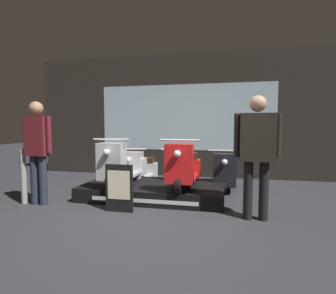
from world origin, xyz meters
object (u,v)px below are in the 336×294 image
at_px(scooter_backrow_1, 181,171).
at_px(street_bollard, 24,176).
at_px(scooter_display_left, 123,165).
at_px(scooter_backrow_2, 224,172).
at_px(person_left_browsing, 37,146).
at_px(scooter_display_right, 184,167).
at_px(person_right_browsing, 257,146).
at_px(scooter_backrow_0, 140,169).
at_px(price_sign_board, 119,188).

relative_size(scooter_backrow_1, street_bollard, 1.66).
bearing_deg(scooter_display_left, scooter_backrow_2, 29.82).
bearing_deg(person_left_browsing, street_bollard, -175.99).
relative_size(scooter_display_right, person_right_browsing, 0.90).
xyz_separation_m(scooter_backrow_0, scooter_backrow_1, (0.95, 0.00, 0.00)).
bearing_deg(scooter_display_right, scooter_display_left, 180.00).
distance_m(scooter_backrow_2, street_bollard, 3.84).
xyz_separation_m(scooter_backrow_1, person_left_browsing, (-2.11, -1.87, 0.66)).
height_order(scooter_backrow_2, person_right_browsing, person_right_browsing).
relative_size(scooter_display_right, person_left_browsing, 0.91).
bearing_deg(scooter_backrow_0, price_sign_board, -80.89).
distance_m(person_left_browsing, person_right_browsing, 3.49).
xyz_separation_m(scooter_display_left, person_left_browsing, (-1.20, -0.80, 0.41)).
xyz_separation_m(scooter_display_right, scooter_backrow_0, (-1.19, 1.07, -0.25)).
bearing_deg(scooter_backrow_2, scooter_backrow_0, 180.00).
relative_size(scooter_display_left, person_left_browsing, 0.91).
relative_size(scooter_display_right, scooter_backrow_2, 1.00).
bearing_deg(scooter_display_left, price_sign_board, -72.43).
bearing_deg(scooter_backrow_1, scooter_display_left, -130.61).
relative_size(scooter_display_right, scooter_backrow_0, 1.00).
bearing_deg(street_bollard, scooter_backrow_1, 38.34).
bearing_deg(street_bollard, person_left_browsing, 4.01).
xyz_separation_m(scooter_backrow_1, scooter_backrow_2, (0.95, 0.00, 0.00)).
bearing_deg(person_left_browsing, scooter_backrow_2, 31.45).
distance_m(scooter_display_right, person_left_browsing, 2.52).
bearing_deg(scooter_backrow_2, person_left_browsing, -148.55).
relative_size(person_right_browsing, price_sign_board, 2.36).
distance_m(scooter_backrow_0, person_left_browsing, 2.30).
height_order(scooter_display_left, scooter_backrow_1, scooter_display_left).
xyz_separation_m(scooter_backrow_2, price_sign_board, (-1.58, -1.96, 0.04)).
relative_size(scooter_backrow_1, price_sign_board, 2.12).
relative_size(person_left_browsing, street_bollard, 1.83).
distance_m(person_left_browsing, price_sign_board, 1.61).
relative_size(scooter_backrow_0, scooter_backrow_1, 1.00).
bearing_deg(street_bollard, person_right_browsing, 0.30).
relative_size(scooter_backrow_0, price_sign_board, 2.12).
xyz_separation_m(scooter_display_left, scooter_backrow_0, (-0.03, 1.07, -0.25)).
xyz_separation_m(scooter_display_left, scooter_display_right, (1.16, 0.00, 0.00)).
xyz_separation_m(person_left_browsing, person_right_browsing, (3.49, -0.00, 0.05)).
bearing_deg(scooter_display_left, street_bollard, -150.85).
height_order(person_left_browsing, street_bollard, person_left_browsing).
xyz_separation_m(scooter_backrow_0, price_sign_board, (0.31, -1.96, 0.04)).
distance_m(scooter_display_left, scooter_backrow_0, 1.10).
bearing_deg(person_right_browsing, scooter_backrow_0, 141.18).
distance_m(scooter_backrow_1, person_left_browsing, 2.90).
height_order(person_right_browsing, price_sign_board, person_right_browsing).
xyz_separation_m(scooter_display_left, price_sign_board, (0.28, -0.89, -0.21)).
xyz_separation_m(scooter_display_right, scooter_backrow_2, (0.71, 1.07, -0.25)).
xyz_separation_m(scooter_backrow_0, person_left_browsing, (-1.16, -1.87, 0.66)).
height_order(scooter_backrow_2, street_bollard, street_bollard).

